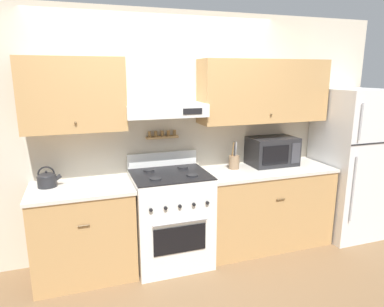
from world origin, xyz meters
TOP-DOWN VIEW (x-y plane):
  - ground_plane at (0.00, 0.00)m, footprint 16.00×16.00m
  - wall_back at (0.11, 0.59)m, footprint 5.20×0.46m
  - counter_left at (-0.85, 0.32)m, footprint 0.94×0.63m
  - counter_right at (1.11, 0.32)m, footprint 1.47×0.63m
  - stove_range at (-0.00, 0.29)m, footprint 0.75×0.69m
  - refrigerator at (2.20, 0.26)m, footprint 0.67×0.73m
  - tea_kettle at (-1.14, 0.42)m, footprint 0.22×0.17m
  - microwave at (1.25, 0.44)m, footprint 0.53×0.36m
  - utensil_crock at (0.77, 0.42)m, footprint 0.11×0.11m

SIDE VIEW (x-z plane):
  - ground_plane at x=0.00m, z-range 0.00..0.00m
  - counter_right at x=1.11m, z-range 0.00..0.90m
  - counter_left at x=-0.85m, z-range 0.00..0.90m
  - stove_range at x=0.00m, z-range -0.07..1.04m
  - refrigerator at x=2.20m, z-range 0.00..1.75m
  - tea_kettle at x=-1.14m, z-range 0.87..1.07m
  - utensil_crock at x=0.77m, z-range 0.83..1.13m
  - microwave at x=1.25m, z-range 0.90..1.22m
  - wall_back at x=0.11m, z-range 0.16..2.71m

